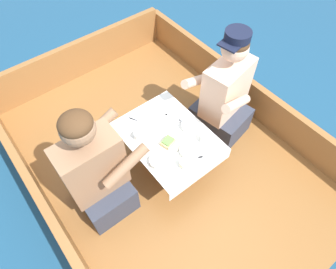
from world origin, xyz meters
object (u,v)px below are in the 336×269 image
person_port (96,174)px  tin_can (184,164)px  person_starboard (224,97)px  coffee_cup_starboard (205,138)px  coffee_cup_port (139,135)px  sandwich (168,142)px

person_port → tin_can: 0.60m
person_starboard → tin_can: 0.71m
tin_can → coffee_cup_starboard: bearing=14.6°
coffee_cup_starboard → coffee_cup_port: bearing=138.3°
coffee_cup_port → coffee_cup_starboard: size_ratio=1.02×
person_starboard → coffee_cup_port: (-0.76, 0.11, 0.00)m
coffee_cup_port → coffee_cup_starboard: 0.48m
sandwich → coffee_cup_starboard: bearing=-30.5°
person_port → coffee_cup_starboard: person_port is taller
person_port → person_starboard: (1.17, -0.03, -0.00)m
person_port → coffee_cup_port: 0.42m
sandwich → tin_can: (-0.02, -0.21, -0.00)m
sandwich → coffee_cup_port: coffee_cup_port is taller
person_port → sandwich: bearing=-10.3°
person_port → sandwich: person_port is taller
coffee_cup_port → sandwich: bearing=-55.6°
coffee_cup_port → coffee_cup_starboard: bearing=-41.7°
coffee_cup_port → person_starboard: bearing=-8.6°
coffee_cup_starboard → person_starboard: bearing=27.3°
person_starboard → coffee_cup_port: size_ratio=9.64×
person_port → coffee_cup_port: (0.41, 0.08, 0.00)m
coffee_cup_port → tin_can: coffee_cup_port is taller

